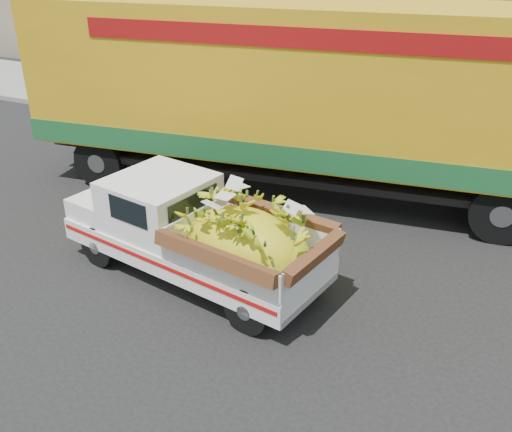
% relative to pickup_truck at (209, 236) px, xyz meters
% --- Properties ---
extents(ground, '(100.00, 100.00, 0.00)m').
position_rel_pickup_truck_xyz_m(ground, '(-1.07, -0.52, -0.81)').
color(ground, black).
rests_on(ground, ground).
extents(curb, '(60.00, 0.25, 0.15)m').
position_rel_pickup_truck_xyz_m(curb, '(-1.07, 6.33, -0.74)').
color(curb, gray).
rests_on(curb, ground).
extents(sidewalk, '(60.00, 4.00, 0.14)m').
position_rel_pickup_truck_xyz_m(sidewalk, '(-1.07, 8.43, -0.74)').
color(sidewalk, gray).
rests_on(sidewalk, ground).
extents(pickup_truck, '(4.49, 2.21, 1.51)m').
position_rel_pickup_truck_xyz_m(pickup_truck, '(0.00, 0.00, 0.00)').
color(pickup_truck, black).
rests_on(pickup_truck, ground).
extents(semi_trailer, '(12.06, 4.28, 3.80)m').
position_rel_pickup_truck_xyz_m(semi_trailer, '(0.27, 3.88, 1.31)').
color(semi_trailer, black).
rests_on(semi_trailer, ground).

